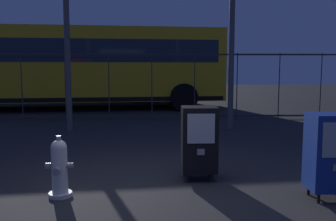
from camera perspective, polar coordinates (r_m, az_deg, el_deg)
The scene contains 7 objects.
ground_plane at distance 4.66m, azimuth -3.28°, elevation -12.82°, with size 60.00×60.00×0.00m, color #262628.
fire_hydrant at distance 4.66m, azimuth -16.46°, elevation -8.56°, with size 0.33×0.32×0.75m.
newspaper_box_primary at distance 5.12m, azimuth 4.85°, elevation -4.43°, with size 0.48×0.42×1.02m.
newspaper_box_secondary at distance 4.74m, azimuth 23.73°, elevation -5.87°, with size 0.48×0.42×1.02m.
fence_barrier at distance 11.06m, azimuth -2.51°, elevation 3.85°, with size 18.03×0.04×2.00m.
bus_near at distance 14.32m, azimuth -13.18°, elevation 7.07°, with size 10.71×3.66×3.00m.
bus_far at distance 18.26m, azimuth -15.88°, elevation 6.85°, with size 10.64×3.34×3.00m.
Camera 1 is at (0.11, -4.39, 1.55)m, focal length 39.37 mm.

